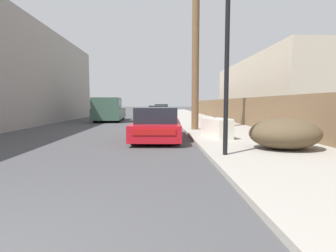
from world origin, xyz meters
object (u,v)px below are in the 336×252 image
at_px(car_parked_far, 161,110).
at_px(pedestrian, 196,109).
at_px(brush_pile, 285,134).
at_px(street_lamp, 227,53).
at_px(car_parked_mid, 157,113).
at_px(parked_sports_car_red, 157,125).
at_px(utility_pole, 196,47).
at_px(pickup_truck, 109,110).
at_px(discarded_fridge, 216,128).

height_order(car_parked_far, pedestrian, pedestrian).
relative_size(brush_pile, pedestrian, 1.25).
distance_m(car_parked_far, pedestrian, 12.24).
xyz_separation_m(brush_pile, pedestrian, (-0.65, 14.12, 0.39)).
relative_size(car_parked_far, street_lamp, 0.99).
height_order(car_parked_mid, pedestrian, pedestrian).
distance_m(parked_sports_car_red, car_parked_far, 23.04).
bearing_deg(car_parked_mid, car_parked_far, 86.07).
distance_m(parked_sports_car_red, brush_pile, 4.82).
bearing_deg(utility_pole, street_lamp, -91.05).
relative_size(pickup_truck, street_lamp, 1.25).
xyz_separation_m(parked_sports_car_red, car_parked_mid, (-0.09, 12.89, 0.01)).
height_order(parked_sports_car_red, pedestrian, pedestrian).
xyz_separation_m(parked_sports_car_red, pickup_truck, (-3.97, 10.75, 0.34)).
height_order(street_lamp, brush_pile, street_lamp).
height_order(utility_pole, street_lamp, utility_pole).
height_order(discarded_fridge, parked_sports_car_red, parked_sports_car_red).
bearing_deg(parked_sports_car_red, car_parked_mid, 92.89).
xyz_separation_m(car_parked_mid, pedestrian, (3.21, -1.78, 0.37)).
xyz_separation_m(car_parked_mid, pickup_truck, (-3.89, -2.15, 0.34)).
bearing_deg(street_lamp, discarded_fridge, 81.44).
distance_m(discarded_fridge, street_lamp, 4.10).
height_order(discarded_fridge, car_parked_mid, car_parked_mid).
xyz_separation_m(street_lamp, brush_pile, (1.96, 0.79, -2.16)).
relative_size(parked_sports_car_red, street_lamp, 1.02).
height_order(car_parked_far, street_lamp, street_lamp).
distance_m(street_lamp, brush_pile, 3.03).
distance_m(discarded_fridge, car_parked_far, 23.52).
xyz_separation_m(utility_pole, pedestrian, (1.19, 8.21, -3.34)).
xyz_separation_m(pickup_truck, pedestrian, (7.09, 0.36, 0.03)).
relative_size(car_parked_far, utility_pole, 0.54).
relative_size(discarded_fridge, brush_pile, 0.85).
height_order(discarded_fridge, utility_pole, utility_pole).
distance_m(discarded_fridge, parked_sports_car_red, 2.35).
relative_size(parked_sports_car_red, car_parked_far, 1.03).
distance_m(discarded_fridge, car_parked_mid, 13.51).
relative_size(street_lamp, pedestrian, 2.71).
xyz_separation_m(pickup_truck, utility_pole, (5.90, -7.84, 3.38)).
xyz_separation_m(discarded_fridge, car_parked_mid, (-2.40, 13.29, 0.10)).
bearing_deg(pickup_truck, pedestrian, -179.32).
distance_m(car_parked_far, pickup_truck, 13.04).
bearing_deg(pickup_truck, street_lamp, 109.40).
bearing_deg(utility_pole, discarded_fridge, -83.29).
bearing_deg(car_parked_far, brush_pile, -81.85).
bearing_deg(pickup_truck, discarded_fridge, 117.18).
bearing_deg(pickup_truck, car_parked_mid, -153.33).
xyz_separation_m(discarded_fridge, utility_pole, (-0.39, 3.30, 3.81)).
relative_size(car_parked_mid, utility_pole, 0.53).
height_order(utility_pole, brush_pile, utility_pole).
height_order(discarded_fridge, street_lamp, street_lamp).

